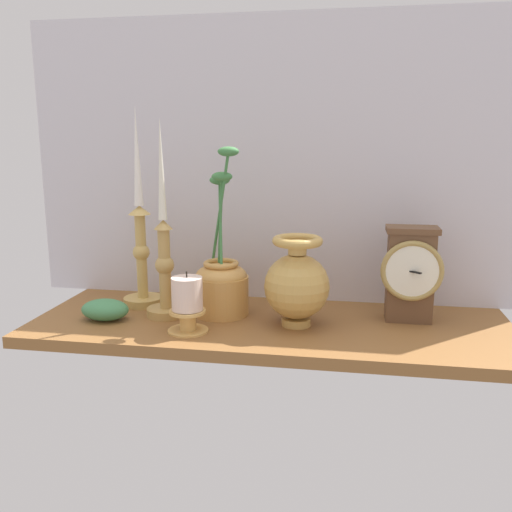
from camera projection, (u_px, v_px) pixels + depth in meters
The scene contains 9 objects.
ground_plane at pixel (270, 327), 115.42cm from camera, with size 100.00×36.00×2.40cm, color brown.
back_wall at pixel (282, 162), 126.23cm from camera, with size 120.00×2.00×65.00cm, color silver.
mantel_clock at pixel (410, 273), 113.60cm from camera, with size 12.64×8.58×20.01cm.
candlestick_tall_left at pixel (165, 261), 116.56cm from camera, with size 8.40×8.40×41.99cm.
candlestick_tall_center at pixel (141, 245), 124.03cm from camera, with size 8.99×8.99×44.88cm.
brass_vase_bulbous at pixel (297, 283), 111.00cm from camera, with size 13.37×13.37×18.62cm.
brass_vase_jar at pixel (221, 283), 118.57cm from camera, with size 11.84×11.84×36.19cm.
pillar_candle_front at pixel (187, 303), 107.93cm from camera, with size 8.08×8.08×12.31cm.
ivy_sprig at pixel (105, 310), 115.76cm from camera, with size 10.24×7.17×4.48cm.
Camera 1 is at (15.64, -108.68, 37.50)cm, focal length 38.35 mm.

